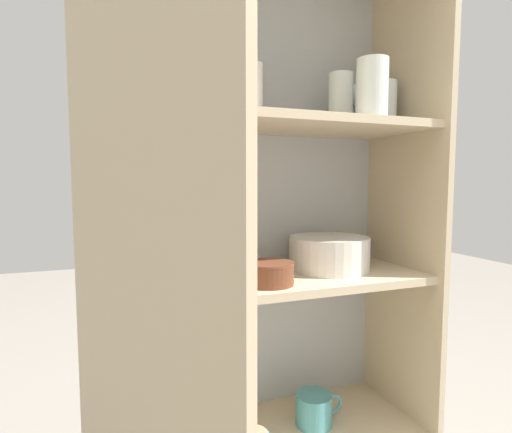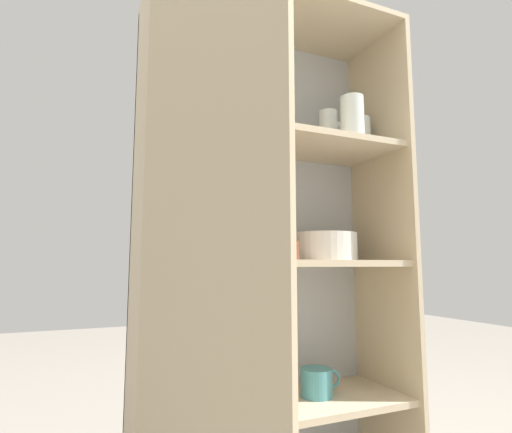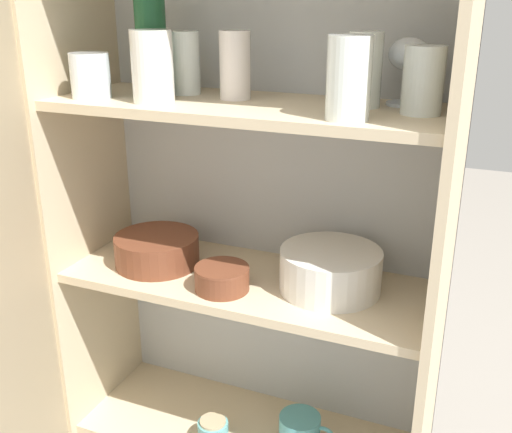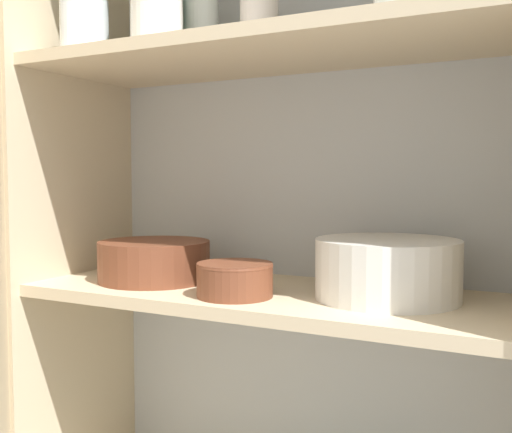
# 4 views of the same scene
# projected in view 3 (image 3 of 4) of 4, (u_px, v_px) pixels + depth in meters

# --- Properties ---
(cupboard_back_panel) EXTENTS (0.84, 0.02, 1.52)m
(cupboard_back_panel) POSITION_uv_depth(u_px,v_px,m) (273.00, 236.00, 1.45)
(cupboard_back_panel) COLOR #B2B7BC
(cupboard_back_panel) RESTS_ON ground_plane
(cupboard_side_left) EXTENTS (0.02, 0.34, 1.52)m
(cupboard_side_left) POSITION_uv_depth(u_px,v_px,m) (93.00, 234.00, 1.46)
(cupboard_side_left) COLOR #CCB793
(cupboard_side_left) RESTS_ON ground_plane
(cupboard_side_right) EXTENTS (0.02, 0.34, 1.52)m
(cupboard_side_right) POSITION_uv_depth(u_px,v_px,m) (439.00, 295.00, 1.16)
(cupboard_side_right) COLOR #CCB793
(cupboard_side_right) RESTS_ON ground_plane
(shelf_board_middle) EXTENTS (0.80, 0.30, 0.02)m
(shelf_board_middle) POSITION_uv_depth(u_px,v_px,m) (247.00, 282.00, 1.33)
(shelf_board_middle) COLOR beige
(shelf_board_upper) EXTENTS (0.80, 0.30, 0.02)m
(shelf_board_upper) POSITION_uv_depth(u_px,v_px,m) (246.00, 107.00, 1.19)
(shelf_board_upper) COLOR beige
(cupboard_door) EXTENTS (0.20, 0.38, 1.52)m
(cupboard_door) POSITION_uv_depth(u_px,v_px,m) (12.00, 306.00, 1.12)
(cupboard_door) COLOR tan
(cupboard_door) RESTS_ON ground_plane
(tumbler_glass_0) EXTENTS (0.08, 0.08, 0.14)m
(tumbler_glass_0) POSITION_uv_depth(u_px,v_px,m) (152.00, 67.00, 1.17)
(tumbler_glass_0) COLOR white
(tumbler_glass_0) RESTS_ON shelf_board_upper
(tumbler_glass_1) EXTENTS (0.06, 0.06, 0.14)m
(tumbler_glass_1) POSITION_uv_depth(u_px,v_px,m) (235.00, 65.00, 1.21)
(tumbler_glass_1) COLOR silver
(tumbler_glass_1) RESTS_ON shelf_board_upper
(tumbler_glass_2) EXTENTS (0.06, 0.06, 0.13)m
(tumbler_glass_2) POSITION_uv_depth(u_px,v_px,m) (186.00, 63.00, 1.27)
(tumbler_glass_2) COLOR white
(tumbler_glass_2) RESTS_ON shelf_board_upper
(tumbler_glass_3) EXTENTS (0.07, 0.07, 0.14)m
(tumbler_glass_3) POSITION_uv_depth(u_px,v_px,m) (364.00, 70.00, 1.12)
(tumbler_glass_3) COLOR white
(tumbler_glass_3) RESTS_ON shelf_board_upper
(tumbler_glass_4) EXTENTS (0.07, 0.07, 0.12)m
(tumbler_glass_4) POSITION_uv_depth(u_px,v_px,m) (423.00, 80.00, 1.05)
(tumbler_glass_4) COLOR white
(tumbler_glass_4) RESTS_ON shelf_board_upper
(tumbler_glass_5) EXTENTS (0.08, 0.08, 0.09)m
(tumbler_glass_5) POSITION_uv_depth(u_px,v_px,m) (90.00, 76.00, 1.23)
(tumbler_glass_5) COLOR white
(tumbler_glass_5) RESTS_ON shelf_board_upper
(tumbler_glass_6) EXTENTS (0.08, 0.08, 0.14)m
(tumbler_glass_6) POSITION_uv_depth(u_px,v_px,m) (349.00, 78.00, 1.00)
(tumbler_glass_6) COLOR white
(tumbler_glass_6) RESTS_ON shelf_board_upper
(wine_glass_0) EXTENTS (0.08, 0.08, 0.13)m
(wine_glass_0) POSITION_uv_depth(u_px,v_px,m) (409.00, 58.00, 1.13)
(wine_glass_0) COLOR white
(wine_glass_0) RESTS_ON shelf_board_upper
(wine_bottle) EXTENTS (0.06, 0.06, 0.28)m
(wine_bottle) POSITION_uv_depth(u_px,v_px,m) (151.00, 36.00, 1.23)
(wine_bottle) COLOR #194728
(wine_bottle) RESTS_ON shelf_board_upper
(plate_stack_white) EXTENTS (0.21, 0.21, 0.09)m
(plate_stack_white) POSITION_uv_depth(u_px,v_px,m) (330.00, 270.00, 1.26)
(plate_stack_white) COLOR silver
(plate_stack_white) RESTS_ON shelf_board_middle
(mixing_bowl_large) EXTENTS (0.19, 0.19, 0.07)m
(mixing_bowl_large) POSITION_uv_depth(u_px,v_px,m) (157.00, 249.00, 1.38)
(mixing_bowl_large) COLOR brown
(mixing_bowl_large) RESTS_ON shelf_board_middle
(serving_bowl_small) EXTENTS (0.12, 0.12, 0.05)m
(serving_bowl_small) POSITION_uv_depth(u_px,v_px,m) (222.00, 277.00, 1.26)
(serving_bowl_small) COLOR brown
(serving_bowl_small) RESTS_ON shelf_board_middle
(coffee_mug_primary) EXTENTS (0.14, 0.10, 0.08)m
(coffee_mug_primary) POSITION_uv_depth(u_px,v_px,m) (300.00, 432.00, 1.41)
(coffee_mug_primary) COLOR teal
(coffee_mug_primary) RESTS_ON shelf_board_lower
(storage_jar) EXTENTS (0.07, 0.07, 0.06)m
(storage_jar) POSITION_uv_depth(u_px,v_px,m) (213.00, 431.00, 1.42)
(storage_jar) COLOR #5BA3A8
(storage_jar) RESTS_ON shelf_board_lower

